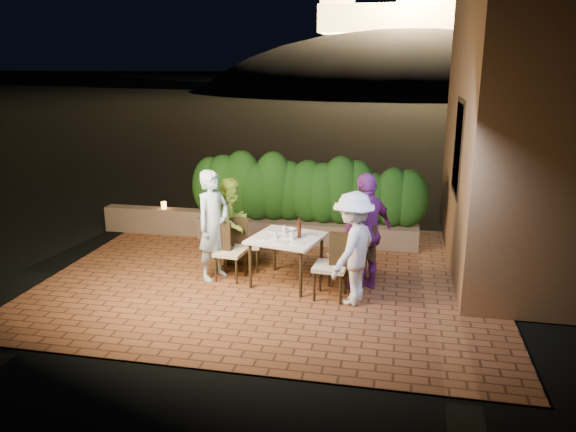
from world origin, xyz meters
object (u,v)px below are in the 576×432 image
(dining_table, at_px, (287,260))
(beer_bottle, at_px, (299,228))
(chair_right_front, at_px, (330,265))
(bowl, at_px, (290,230))
(diner_purple, at_px, (366,232))
(chair_right_back, at_px, (348,253))
(chair_left_back, at_px, (247,243))
(parapet_lamp, at_px, (164,205))
(chair_left_front, at_px, (230,251))
(diner_green, at_px, (232,223))
(diner_blue, at_px, (213,225))
(diner_white, at_px, (353,248))

(dining_table, xyz_separation_m, beer_bottle, (0.19, -0.00, 0.53))
(beer_bottle, xyz_separation_m, chair_right_front, (0.54, -0.44, -0.40))
(bowl, height_order, diner_purple, diner_purple)
(chair_right_back, bearing_deg, beer_bottle, 32.32)
(chair_left_back, bearing_deg, chair_right_back, -24.74)
(chair_right_back, bearing_deg, chair_left_back, 12.92)
(parapet_lamp, bearing_deg, chair_left_back, -37.09)
(dining_table, height_order, beer_bottle, beer_bottle)
(beer_bottle, bearing_deg, bowl, 122.23)
(chair_right_back, relative_size, diner_purple, 0.59)
(dining_table, relative_size, chair_right_front, 1.00)
(chair_left_front, bearing_deg, chair_right_front, -8.01)
(chair_right_front, relative_size, parapet_lamp, 7.17)
(beer_bottle, distance_m, diner_green, 1.33)
(chair_left_back, relative_size, chair_right_back, 0.84)
(diner_green, relative_size, diner_purple, 0.85)
(chair_left_back, xyz_separation_m, parapet_lamp, (-2.17, 1.64, 0.13))
(chair_left_back, distance_m, diner_purple, 2.07)
(beer_bottle, xyz_separation_m, parapet_lamp, (-3.13, 2.11, -0.33))
(dining_table, distance_m, chair_left_back, 0.89)
(bowl, height_order, diner_blue, diner_blue)
(beer_bottle, xyz_separation_m, chair_left_front, (-1.10, -0.02, -0.44))
(diner_green, bearing_deg, chair_left_front, -149.10)
(beer_bottle, height_order, chair_left_back, beer_bottle)
(bowl, relative_size, diner_blue, 0.10)
(diner_purple, bearing_deg, parapet_lamp, -79.98)
(chair_right_back, bearing_deg, parapet_lamp, -1.93)
(chair_left_back, xyz_separation_m, chair_right_back, (1.69, -0.39, 0.08))
(diner_green, bearing_deg, diner_white, -98.29)
(chair_right_back, bearing_deg, diner_green, 12.94)
(diner_blue, relative_size, parapet_lamp, 12.44)
(diner_blue, height_order, diner_green, diner_blue)
(diner_blue, xyz_separation_m, diner_green, (0.14, 0.55, -0.11))
(diner_blue, bearing_deg, beer_bottle, -63.60)
(beer_bottle, bearing_deg, chair_left_front, -178.98)
(dining_table, height_order, diner_green, diner_green)
(parapet_lamp, bearing_deg, chair_right_front, -34.81)
(beer_bottle, height_order, chair_left_front, beer_bottle)
(dining_table, relative_size, beer_bottle, 3.31)
(bowl, bearing_deg, diner_blue, -164.13)
(chair_right_front, bearing_deg, dining_table, -26.34)
(chair_left_back, height_order, chair_right_front, chair_right_front)
(dining_table, xyz_separation_m, chair_right_back, (0.93, 0.08, 0.15))
(chair_right_front, relative_size, diner_white, 0.62)
(chair_right_front, xyz_separation_m, parapet_lamp, (-3.67, 2.55, 0.07))
(chair_left_back, relative_size, chair_right_front, 0.88)
(chair_right_back, relative_size, diner_white, 0.65)
(chair_left_front, distance_m, chair_left_back, 0.51)
(chair_left_front, height_order, chair_right_front, chair_right_front)
(diner_blue, relative_size, diner_white, 1.08)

